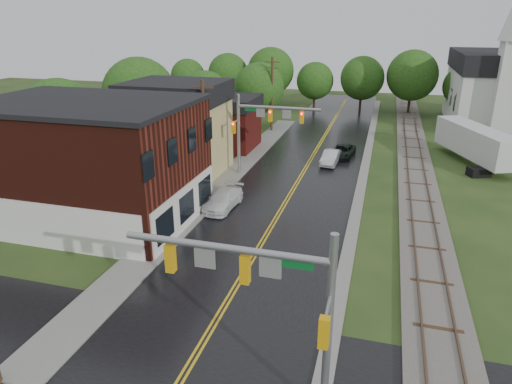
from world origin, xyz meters
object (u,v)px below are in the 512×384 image
at_px(tree_left_a, 62,121).
at_px(suv_dark, 343,151).
at_px(traffic_signal_far, 262,121).
at_px(semi_trailer, 475,142).
at_px(brick_building, 90,161).
at_px(tree_left_e, 260,89).
at_px(tree_left_c, 206,98).
at_px(sedan_silver, 331,158).
at_px(utility_pole_b, 205,135).
at_px(traffic_signal_near, 267,286).
at_px(tree_left_b, 141,96).
at_px(pickup_white, 223,200).
at_px(utility_pole_c, 272,93).
at_px(church, 498,82).

bearing_deg(tree_left_a, suv_dark, 29.54).
xyz_separation_m(traffic_signal_far, semi_trailer, (18.82, 9.22, -2.83)).
bearing_deg(brick_building, tree_left_e, 83.29).
xyz_separation_m(tree_left_c, suv_dark, (16.81, -5.08, -3.90)).
distance_m(brick_building, sedan_silver, 22.75).
distance_m(brick_building, utility_pole_b, 9.03).
height_order(suv_dark, semi_trailer, semi_trailer).
relative_size(traffic_signal_near, tree_left_c, 0.96).
relative_size(brick_building, suv_dark, 3.24).
bearing_deg(tree_left_b, pickup_white, -43.65).
bearing_deg(sedan_silver, traffic_signal_near, -83.14).
bearing_deg(tree_left_c, traffic_signal_far, -51.18).
relative_size(traffic_signal_near, tree_left_b, 0.76).
bearing_deg(tree_left_e, traffic_signal_near, -74.32).
bearing_deg(brick_building, traffic_signal_near, -39.17).
bearing_deg(utility_pole_b, tree_left_c, 111.49).
relative_size(tree_left_b, suv_dark, 2.20).
height_order(traffic_signal_far, sedan_silver, traffic_signal_far).
xyz_separation_m(tree_left_c, sedan_silver, (15.93, -7.77, -3.85)).
xyz_separation_m(sedan_silver, pickup_white, (-6.34, -13.20, 0.00)).
xyz_separation_m(suv_dark, sedan_silver, (-0.88, -2.69, 0.05)).
distance_m(tree_left_c, suv_dark, 17.98).
bearing_deg(utility_pole_c, tree_left_b, -132.39).
bearing_deg(utility_pole_b, tree_left_e, 94.90).
bearing_deg(sedan_silver, tree_left_c, 158.22).
bearing_deg(suv_dark, church, 54.89).
xyz_separation_m(utility_pole_b, tree_left_c, (-7.05, 17.90, -0.21)).
distance_m(utility_pole_b, utility_pole_c, 22.00).
bearing_deg(traffic_signal_near, tree_left_e, 105.68).
height_order(brick_building, utility_pole_b, utility_pole_b).
relative_size(church, utility_pole_c, 2.22).
bearing_deg(utility_pole_b, tree_left_b, 138.14).
xyz_separation_m(tree_left_c, tree_left_e, (5.00, 6.00, 0.30)).
relative_size(traffic_signal_near, sedan_silver, 1.82).
bearing_deg(tree_left_c, pickup_white, -65.42).
bearing_deg(utility_pole_c, pickup_white, -84.21).
relative_size(tree_left_b, pickup_white, 2.11).
relative_size(utility_pole_c, tree_left_c, 1.18).
xyz_separation_m(tree_left_b, semi_trailer, (33.20, 4.32, -3.57)).
relative_size(tree_left_c, pickup_white, 1.66).
distance_m(traffic_signal_near, pickup_white, 19.11).
xyz_separation_m(church, sedan_silver, (-17.92, -21.61, -5.17)).
relative_size(tree_left_c, suv_dark, 1.74).
bearing_deg(tree_left_e, tree_left_c, -129.81).
distance_m(tree_left_a, tree_left_c, 18.98).
xyz_separation_m(church, utility_pole_b, (-26.80, -31.74, -1.11)).
distance_m(tree_left_c, pickup_white, 23.37).
height_order(church, utility_pole_c, church).
bearing_deg(traffic_signal_near, traffic_signal_far, 105.52).
bearing_deg(semi_trailer, tree_left_e, 158.20).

